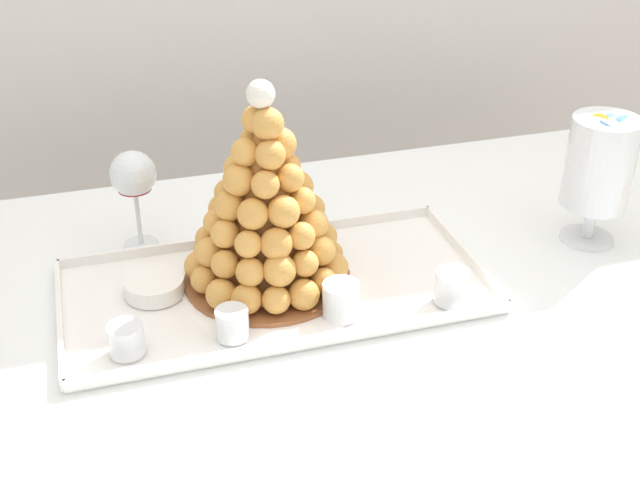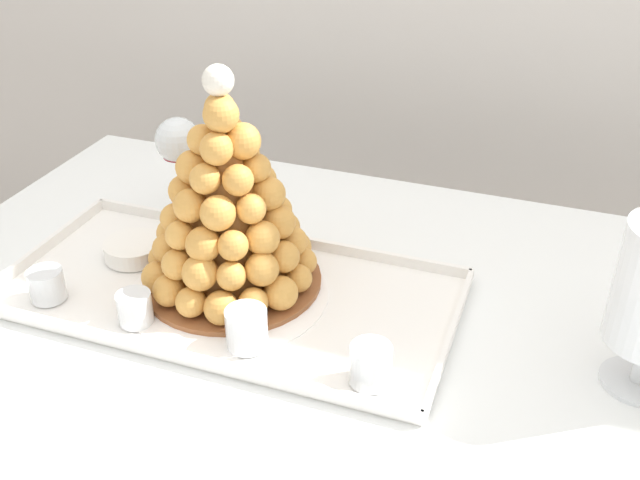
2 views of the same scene
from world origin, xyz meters
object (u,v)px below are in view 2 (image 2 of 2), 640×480
(dessert_cup_mid_left, at_px, (135,309))
(dessert_cup_mid_right, at_px, (370,366))
(dessert_cup_centre, at_px, (247,329))
(creme_brulee_ramekin, at_px, (134,248))
(serving_tray, at_px, (229,294))
(croquembouche, at_px, (227,207))
(dessert_cup_left, at_px, (47,286))
(wine_glass, at_px, (178,144))

(dessert_cup_mid_left, distance_m, dessert_cup_mid_right, 0.34)
(dessert_cup_centre, distance_m, creme_brulee_ramekin, 0.30)
(serving_tray, xyz_separation_m, croquembouche, (-0.01, 0.03, 0.13))
(dessert_cup_centre, bearing_deg, serving_tray, 127.28)
(dessert_cup_mid_left, height_order, dessert_cup_centre, dessert_cup_centre)
(dessert_cup_mid_left, bearing_deg, dessert_cup_left, 178.10)
(serving_tray, xyz_separation_m, wine_glass, (-0.19, 0.21, 0.13))
(dessert_cup_left, xyz_separation_m, wine_glass, (0.05, 0.31, 0.10))
(creme_brulee_ramekin, bearing_deg, dessert_cup_centre, -28.05)
(croquembouche, xyz_separation_m, dessert_cup_centre, (0.08, -0.13, -0.10))
(serving_tray, height_order, creme_brulee_ramekin, creme_brulee_ramekin)
(serving_tray, height_order, dessert_cup_mid_left, dessert_cup_mid_left)
(dessert_cup_centre, bearing_deg, creme_brulee_ramekin, 151.95)
(creme_brulee_ramekin, bearing_deg, croquembouche, -3.96)
(dessert_cup_left, distance_m, dessert_cup_mid_left, 0.15)
(croquembouche, distance_m, dessert_cup_left, 0.29)
(dessert_cup_centre, relative_size, creme_brulee_ramekin, 0.60)
(croquembouche, height_order, wine_glass, croquembouche)
(dessert_cup_mid_right, bearing_deg, wine_glass, 143.68)
(dessert_cup_left, relative_size, dessert_cup_mid_right, 0.95)
(creme_brulee_ramekin, bearing_deg, wine_glass, 91.19)
(serving_tray, bearing_deg, croquembouche, 103.62)
(croquembouche, bearing_deg, serving_tray, -76.38)
(croquembouche, xyz_separation_m, creme_brulee_ramekin, (-0.18, 0.01, -0.12))
(serving_tray, relative_size, dessert_cup_left, 13.09)
(dessert_cup_left, bearing_deg, serving_tray, 23.08)
(serving_tray, relative_size, croquembouche, 1.99)
(croquembouche, relative_size, dessert_cup_mid_left, 6.90)
(dessert_cup_left, relative_size, dessert_cup_centre, 0.91)
(serving_tray, bearing_deg, dessert_cup_left, -156.92)
(dessert_cup_mid_left, bearing_deg, wine_glass, 107.29)
(dessert_cup_mid_left, bearing_deg, dessert_cup_centre, 2.18)
(croquembouche, distance_m, wine_glass, 0.26)
(wine_glass, bearing_deg, dessert_cup_centre, -49.45)
(serving_tray, height_order, dessert_cup_mid_right, dessert_cup_mid_right)
(croquembouche, xyz_separation_m, dessert_cup_mid_right, (0.26, -0.14, -0.11))
(croquembouche, relative_size, dessert_cup_mid_right, 6.23)
(dessert_cup_mid_left, bearing_deg, creme_brulee_ramekin, 123.07)
(serving_tray, bearing_deg, dessert_cup_centre, -52.72)
(dessert_cup_mid_left, bearing_deg, croquembouche, 57.93)
(dessert_cup_left, distance_m, dessert_cup_centre, 0.32)
(serving_tray, relative_size, creme_brulee_ramekin, 7.11)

